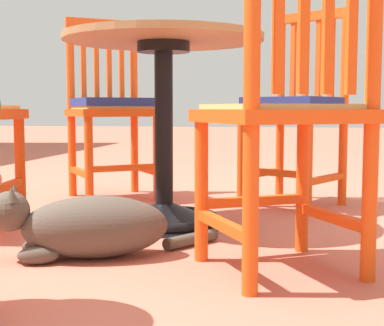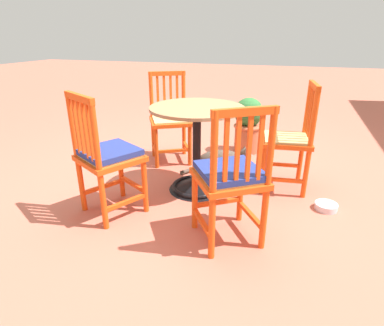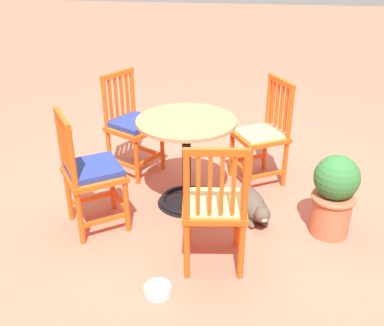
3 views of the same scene
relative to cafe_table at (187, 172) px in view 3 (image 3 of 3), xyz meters
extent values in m
plane|color=#BC604C|center=(-0.10, 0.01, -0.28)|extent=(24.00, 24.00, 0.00)
cone|color=black|center=(0.00, 0.00, -0.23)|extent=(0.48, 0.48, 0.10)
torus|color=black|center=(0.00, 0.00, -0.26)|extent=(0.44, 0.44, 0.04)
cylinder|color=black|center=(0.00, 0.00, 0.09)|extent=(0.07, 0.07, 0.66)
cylinder|color=black|center=(0.00, 0.00, 0.40)|extent=(0.20, 0.20, 0.04)
cylinder|color=#9E754C|center=(0.00, 0.00, 0.43)|extent=(0.76, 0.76, 0.02)
cylinder|color=#E04C14|center=(-0.09, 0.55, -0.06)|extent=(0.04, 0.04, 0.45)
cylinder|color=#E04C14|center=(-0.43, 0.51, -0.06)|extent=(0.04, 0.04, 0.45)
cylinder|color=#E04C14|center=(-0.14, 0.89, 0.17)|extent=(0.04, 0.04, 0.91)
cylinder|color=#E04C14|center=(-0.47, 0.85, 0.17)|extent=(0.04, 0.04, 0.91)
cube|color=#E04C14|center=(-0.11, 0.72, -0.14)|extent=(0.07, 0.34, 0.03)
cube|color=#E04C14|center=(-0.45, 0.68, -0.14)|extent=(0.07, 0.34, 0.03)
cube|color=#E04C14|center=(-0.26, 0.53, -0.11)|extent=(0.34, 0.07, 0.03)
cube|color=#E04C14|center=(-0.28, 0.70, 0.15)|extent=(0.45, 0.45, 0.04)
cube|color=tan|center=(-0.28, 0.70, 0.17)|extent=(0.39, 0.39, 0.02)
cube|color=#E04C14|center=(-0.20, 0.88, 0.40)|extent=(0.03, 0.02, 0.39)
cube|color=#E04C14|center=(-0.27, 0.87, 0.40)|extent=(0.03, 0.02, 0.39)
cube|color=#E04C14|center=(-0.34, 0.86, 0.40)|extent=(0.03, 0.02, 0.39)
cube|color=#E04C14|center=(-0.41, 0.85, 0.40)|extent=(0.03, 0.02, 0.39)
cube|color=#E04C14|center=(-0.30, 0.87, 0.61)|extent=(0.38, 0.08, 0.04)
cylinder|color=#E04C14|center=(-0.50, -0.23, -0.06)|extent=(0.04, 0.04, 0.45)
cylinder|color=#E04C14|center=(-0.33, -0.52, -0.06)|extent=(0.04, 0.04, 0.45)
cylinder|color=#E04C14|center=(-0.79, -0.40, 0.17)|extent=(0.04, 0.04, 0.91)
cylinder|color=#E04C14|center=(-0.63, -0.69, 0.17)|extent=(0.04, 0.04, 0.91)
cube|color=#E04C14|center=(-0.65, -0.31, -0.14)|extent=(0.31, 0.19, 0.03)
cube|color=#E04C14|center=(-0.48, -0.61, -0.14)|extent=(0.31, 0.19, 0.03)
cube|color=#E04C14|center=(-0.41, -0.38, -0.11)|extent=(0.19, 0.31, 0.03)
cube|color=#E04C14|center=(-0.56, -0.46, 0.15)|extent=(0.55, 0.55, 0.04)
cube|color=tan|center=(-0.56, -0.46, 0.17)|extent=(0.48, 0.48, 0.02)
cube|color=#E04C14|center=(-0.76, -0.45, 0.40)|extent=(0.03, 0.03, 0.39)
cube|color=#E04C14|center=(-0.73, -0.51, 0.40)|extent=(0.03, 0.03, 0.39)
cube|color=#E04C14|center=(-0.69, -0.57, 0.40)|extent=(0.03, 0.03, 0.39)
cube|color=#E04C14|center=(-0.66, -0.63, 0.40)|extent=(0.03, 0.03, 0.39)
cube|color=#E04C14|center=(-0.71, -0.54, 0.61)|extent=(0.22, 0.35, 0.04)
cylinder|color=#E04C14|center=(0.31, -0.55, -0.06)|extent=(0.04, 0.04, 0.45)
cylinder|color=#E04C14|center=(0.48, -0.26, -0.06)|extent=(0.04, 0.04, 0.45)
cylinder|color=#E04C14|center=(0.61, -0.72, 0.17)|extent=(0.04, 0.04, 0.91)
cylinder|color=#E04C14|center=(0.77, -0.42, 0.17)|extent=(0.04, 0.04, 0.91)
cube|color=#E04C14|center=(0.46, -0.64, -0.14)|extent=(0.31, 0.19, 0.03)
cube|color=#E04C14|center=(0.62, -0.34, -0.14)|extent=(0.31, 0.19, 0.03)
cube|color=#E04C14|center=(0.39, -0.40, -0.11)|extent=(0.19, 0.31, 0.03)
cube|color=#E04C14|center=(0.54, -0.49, 0.15)|extent=(0.54, 0.54, 0.04)
cube|color=tan|center=(0.54, -0.49, 0.17)|extent=(0.48, 0.48, 0.02)
cube|color=#E04C14|center=(0.64, -0.66, 0.40)|extent=(0.03, 0.03, 0.39)
cube|color=#E04C14|center=(0.67, -0.60, 0.40)|extent=(0.03, 0.03, 0.39)
cube|color=#E04C14|center=(0.71, -0.54, 0.40)|extent=(0.03, 0.03, 0.39)
cube|color=#E04C14|center=(0.74, -0.48, 0.40)|extent=(0.03, 0.03, 0.39)
cube|color=#E04C14|center=(0.69, -0.57, 0.61)|extent=(0.21, 0.35, 0.04)
cube|color=navy|center=(0.54, -0.49, 0.20)|extent=(0.49, 0.49, 0.04)
cylinder|color=#E04C14|center=(0.57, 0.16, -0.06)|extent=(0.04, 0.04, 0.45)
cylinder|color=#E04C14|center=(0.37, 0.44, -0.06)|extent=(0.04, 0.04, 0.45)
cylinder|color=#E04C14|center=(0.85, 0.36, 0.17)|extent=(0.04, 0.04, 0.91)
cylinder|color=#E04C14|center=(0.65, 0.64, 0.17)|extent=(0.04, 0.04, 0.91)
cube|color=#E04C14|center=(0.71, 0.26, -0.14)|extent=(0.30, 0.22, 0.03)
cube|color=#E04C14|center=(0.51, 0.54, -0.14)|extent=(0.30, 0.22, 0.03)
cube|color=#E04C14|center=(0.47, 0.30, -0.11)|extent=(0.22, 0.30, 0.03)
cube|color=#E04C14|center=(0.61, 0.40, 0.15)|extent=(0.56, 0.56, 0.04)
cube|color=tan|center=(0.61, 0.40, 0.17)|extent=(0.49, 0.49, 0.02)
cube|color=#E04C14|center=(0.81, 0.41, 0.40)|extent=(0.03, 0.03, 0.39)
cube|color=#E04C14|center=(0.77, 0.47, 0.40)|extent=(0.03, 0.03, 0.39)
cube|color=#E04C14|center=(0.73, 0.53, 0.40)|extent=(0.03, 0.03, 0.39)
cube|color=#E04C14|center=(0.69, 0.58, 0.40)|extent=(0.03, 0.03, 0.39)
cube|color=#E04C14|center=(0.75, 0.50, 0.61)|extent=(0.24, 0.33, 0.04)
cube|color=navy|center=(0.61, 0.40, 0.20)|extent=(0.50, 0.50, 0.04)
ellipsoid|color=#4C4238|center=(-0.52, 0.09, -0.19)|extent=(0.34, 0.48, 0.19)
ellipsoid|color=silver|center=(-0.56, 0.19, -0.20)|extent=(0.20, 0.22, 0.14)
sphere|color=#4C4238|center=(-0.61, 0.33, -0.13)|extent=(0.12, 0.12, 0.12)
ellipsoid|color=silver|center=(-0.62, 0.37, -0.15)|extent=(0.06, 0.06, 0.04)
cone|color=#4C4238|center=(-0.63, 0.31, -0.08)|extent=(0.04, 0.04, 0.04)
cone|color=#4C4238|center=(-0.57, 0.33, -0.08)|extent=(0.04, 0.04, 0.04)
ellipsoid|color=#4C4238|center=(-0.63, 0.23, -0.26)|extent=(0.09, 0.13, 0.05)
ellipsoid|color=#4C4238|center=(-0.53, 0.27, -0.26)|extent=(0.09, 0.13, 0.05)
cylinder|color=#4C4238|center=(-0.32, -0.17, -0.26)|extent=(0.20, 0.16, 0.04)
cylinder|color=#B25B3D|center=(-1.10, 0.26, -0.12)|extent=(0.28, 0.28, 0.32)
torus|color=#B25B3D|center=(-1.10, 0.26, 0.02)|extent=(0.32, 0.32, 0.04)
sphere|color=#2D6B33|center=(-1.10, 0.26, 0.18)|extent=(0.32, 0.32, 0.32)
cylinder|color=silver|center=(0.02, 1.06, -0.26)|extent=(0.17, 0.17, 0.05)
camera|label=1|loc=(-2.17, -0.50, 0.17)|focal=54.01mm
camera|label=2|loc=(2.37, 0.73, 0.98)|focal=29.48mm
camera|label=3|loc=(-0.48, 3.10, 1.68)|focal=41.96mm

